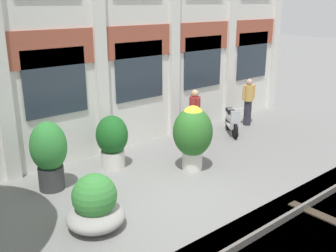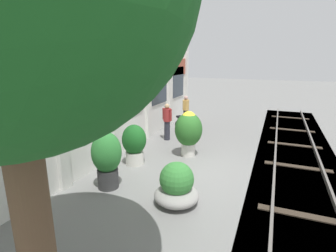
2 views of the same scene
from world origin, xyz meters
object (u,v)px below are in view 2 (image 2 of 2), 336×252
object	(u,v)px
potted_plant_stone_basin	(107,157)
resident_watching_tracks	(186,110)
potted_plant_ribbed_drum	(189,130)
resident_by_doorway	(167,121)
potted_plant_fluted_column	(134,143)
scooter_near_curb	(183,123)
potted_plant_wide_bowl	(177,187)

from	to	relation	value
potted_plant_stone_basin	resident_watching_tracks	xyz separation A→B (m)	(7.43, 0.22, -0.02)
potted_plant_stone_basin	resident_watching_tracks	bearing A→B (deg)	1.73
potted_plant_ribbed_drum	resident_by_doorway	size ratio (longest dim) A/B	1.04
potted_plant_fluted_column	resident_by_doorway	size ratio (longest dim) A/B	0.85
scooter_near_curb	resident_watching_tracks	distance (m)	1.25
resident_by_doorway	potted_plant_fluted_column	bearing A→B (deg)	-158.71
potted_plant_wide_bowl	scooter_near_curb	bearing A→B (deg)	18.23
potted_plant_stone_basin	potted_plant_ribbed_drum	size ratio (longest dim) A/B	0.96
resident_watching_tracks	scooter_near_curb	bearing A→B (deg)	-66.01
resident_watching_tracks	potted_plant_wide_bowl	bearing A→B (deg)	-60.65
potted_plant_wide_bowl	resident_watching_tracks	world-z (taller)	resident_watching_tracks
resident_by_doorway	potted_plant_stone_basin	bearing A→B (deg)	-157.26
potted_plant_fluted_column	resident_watching_tracks	distance (m)	5.65
potted_plant_wide_bowl	scooter_near_curb	xyz separation A→B (m)	(6.35, 2.09, -0.03)
potted_plant_fluted_column	scooter_near_curb	world-z (taller)	potted_plant_fluted_column
scooter_near_curb	resident_watching_tracks	xyz separation A→B (m)	(1.14, 0.24, 0.45)
potted_plant_stone_basin	scooter_near_curb	size ratio (longest dim) A/B	1.39
potted_plant_stone_basin	scooter_near_curb	world-z (taller)	potted_plant_stone_basin
potted_plant_fluted_column	potted_plant_wide_bowl	size ratio (longest dim) A/B	1.23
potted_plant_stone_basin	resident_by_doorway	size ratio (longest dim) A/B	0.99
resident_by_doorway	potted_plant_wide_bowl	bearing A→B (deg)	-134.27
potted_plant_stone_basin	potted_plant_fluted_column	bearing A→B (deg)	4.86
potted_plant_wide_bowl	scooter_near_curb	size ratio (longest dim) A/B	0.97
potted_plant_stone_basin	resident_by_doorway	world-z (taller)	resident_by_doorway
potted_plant_ribbed_drum	resident_by_doorway	distance (m)	2.14
potted_plant_fluted_column	resident_by_doorway	distance (m)	3.02
potted_plant_fluted_column	scooter_near_curb	size ratio (longest dim) A/B	1.19
resident_watching_tracks	resident_by_doorway	bearing A→B (deg)	-77.49
potted_plant_fluted_column	resident_by_doorway	bearing A→B (deg)	0.97
potted_plant_ribbed_drum	scooter_near_curb	world-z (taller)	potted_plant_ribbed_drum
potted_plant_fluted_column	potted_plant_wide_bowl	world-z (taller)	potted_plant_fluted_column
potted_plant_stone_basin	scooter_near_curb	bearing A→B (deg)	-0.15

